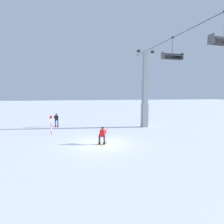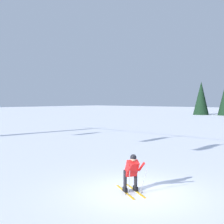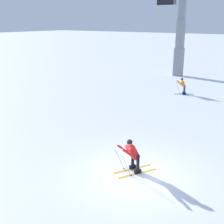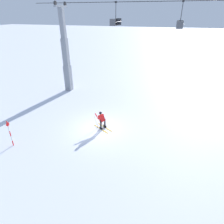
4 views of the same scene
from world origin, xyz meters
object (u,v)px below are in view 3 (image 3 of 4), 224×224
object	(u,v)px
skier_carving_main	(132,153)
skier_distant_uphill	(183,85)
chairlift_seat_fourth	(166,1)
lift_tower_far	(180,39)

from	to	relation	value
skier_carving_main	skier_distant_uphill	world-z (taller)	skier_carving_main
chairlift_seat_fourth	lift_tower_far	bearing A→B (deg)	0.00
chairlift_seat_fourth	skier_distant_uphill	bearing A→B (deg)	-136.28
chairlift_seat_fourth	skier_distant_uphill	xyz separation A→B (m)	(-3.96, -3.79, -6.96)
lift_tower_far	chairlift_seat_fourth	size ratio (longest dim) A/B	4.24
lift_tower_far	skier_distant_uphill	distance (m)	9.43
chairlift_seat_fourth	skier_carving_main	bearing A→B (deg)	-158.11
skier_distant_uphill	chairlift_seat_fourth	bearing A→B (deg)	43.72
skier_carving_main	chairlift_seat_fourth	distance (m)	20.42
lift_tower_far	chairlift_seat_fourth	bearing A→B (deg)	-180.00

